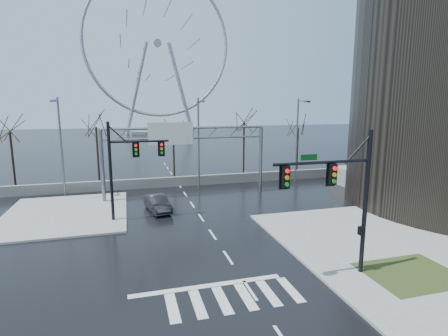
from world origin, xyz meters
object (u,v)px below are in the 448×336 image
object	(u,v)px
ferris_wheel	(158,50)
car	(158,203)
signal_mast_near	(345,190)
sign_gantry	(182,147)
signal_mast_far	(125,162)

from	to	relation	value
ferris_wheel	car	size ratio (longest dim) A/B	11.89
signal_mast_near	ferris_wheel	xyz separation A→B (m)	(-0.14, 99.04, 21.26)
signal_mast_near	ferris_wheel	distance (m)	101.29
ferris_wheel	car	bearing A→B (deg)	-95.64
sign_gantry	ferris_wheel	bearing A→B (deg)	86.16
signal_mast_far	car	size ratio (longest dim) A/B	1.87
signal_mast_near	ferris_wheel	world-z (taller)	ferris_wheel
ferris_wheel	signal_mast_near	bearing A→B (deg)	-89.92
signal_mast_near	ferris_wheel	size ratio (longest dim) A/B	0.16
signal_mast_far	ferris_wheel	distance (m)	89.30
signal_mast_far	sign_gantry	world-z (taller)	signal_mast_far
signal_mast_near	car	size ratio (longest dim) A/B	1.87
signal_mast_far	car	xyz separation A→B (m)	(2.56, 1.87, -4.13)
signal_mast_far	signal_mast_near	bearing A→B (deg)	-49.74
signal_mast_far	car	distance (m)	5.20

